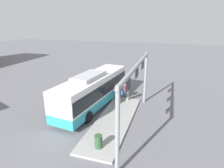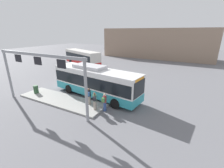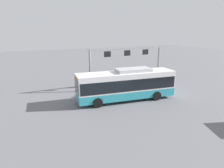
# 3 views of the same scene
# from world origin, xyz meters

# --- Properties ---
(ground_plane) EXTENTS (120.00, 120.00, 0.00)m
(ground_plane) POSITION_xyz_m (0.00, 0.00, 0.00)
(ground_plane) COLOR slate
(platform_curb) EXTENTS (10.00, 2.80, 0.16)m
(platform_curb) POSITION_xyz_m (-2.45, -2.81, 0.08)
(platform_curb) COLOR #9E9E99
(platform_curb) RESTS_ON ground
(bus_main) EXTENTS (10.87, 3.81, 3.46)m
(bus_main) POSITION_xyz_m (-0.01, 0.00, 1.81)
(bus_main) COLOR teal
(bus_main) RESTS_ON ground
(bus_background_left) EXTENTS (10.74, 6.16, 3.10)m
(bus_background_left) POSITION_xyz_m (-12.08, 12.55, 1.78)
(bus_background_left) COLOR red
(bus_background_left) RESTS_ON ground
(person_boarding) EXTENTS (0.35, 0.53, 1.67)m
(person_boarding) POSITION_xyz_m (2.69, -2.50, 0.89)
(person_boarding) COLOR #334C8C
(person_boarding) RESTS_ON ground
(person_waiting_near) EXTENTS (0.49, 0.60, 1.67)m
(person_waiting_near) POSITION_xyz_m (0.86, -2.36, 1.05)
(person_waiting_near) COLOR gray
(person_waiting_near) RESTS_ON platform_curb
(person_waiting_mid) EXTENTS (0.53, 0.61, 1.67)m
(person_waiting_mid) POSITION_xyz_m (1.96, -2.98, 1.05)
(person_waiting_mid) COLOR gray
(person_waiting_mid) RESTS_ON platform_curb
(platform_sign_gantry) EXTENTS (10.75, 0.24, 5.20)m
(platform_sign_gantry) POSITION_xyz_m (-2.78, -4.65, 3.83)
(platform_sign_gantry) COLOR gray
(platform_sign_gantry) RESTS_ON ground
(station_building) EXTENTS (28.47, 8.00, 7.73)m
(station_building) POSITION_xyz_m (-0.80, 30.60, 3.86)
(station_building) COLOR gray
(station_building) RESTS_ON ground
(trash_bin) EXTENTS (0.52, 0.52, 0.90)m
(trash_bin) POSITION_xyz_m (-6.33, -2.92, 0.61)
(trash_bin) COLOR #2D5133
(trash_bin) RESTS_ON platform_curb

